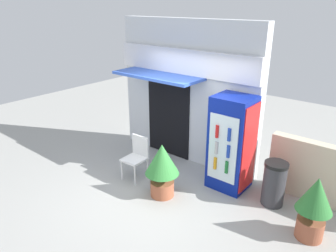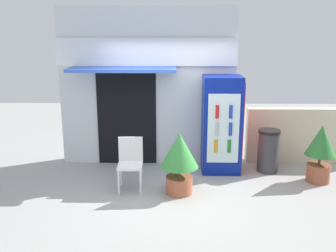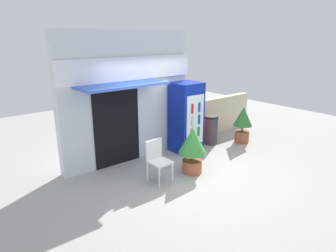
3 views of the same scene
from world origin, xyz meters
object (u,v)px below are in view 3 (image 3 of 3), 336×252
Objects in this scene: potted_plant_near_shop at (193,146)px; potted_plant_curbside at (243,122)px; plastic_chair at (157,158)px; trash_bin at (211,130)px; drink_cooler at (187,117)px.

potted_plant_curbside is at bearing 12.23° from potted_plant_near_shop.
trash_bin is (2.57, 0.85, -0.10)m from plastic_chair.
plastic_chair reaches higher than trash_bin.
plastic_chair is at bearing -161.65° from trash_bin.
potted_plant_curbside reaches higher than trash_bin.
plastic_chair is 3.39m from potted_plant_curbside.
plastic_chair is at bearing -151.70° from drink_cooler.
potted_plant_near_shop is 2.04m from trash_bin.
potted_plant_near_shop is 1.27× the size of trash_bin.
drink_cooler is 2.08× the size of plastic_chair.
drink_cooler reaches higher than trash_bin.
drink_cooler reaches higher than plastic_chair.
trash_bin is at bearing -2.56° from drink_cooler.
potted_plant_near_shop is 2.59m from potted_plant_curbside.
potted_plant_curbside is at bearing -17.69° from drink_cooler.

